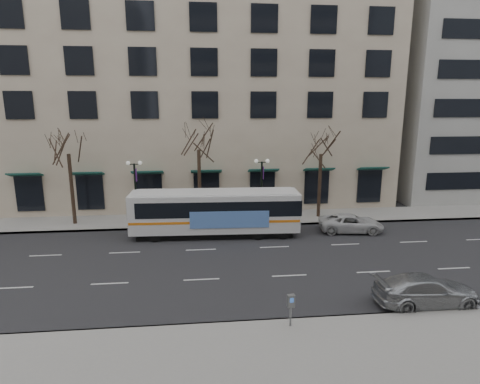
{
  "coord_description": "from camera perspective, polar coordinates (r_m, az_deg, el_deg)",
  "views": [
    {
      "loc": [
        0.03,
        -23.14,
        9.77
      ],
      "look_at": [
        2.6,
        1.93,
        4.0
      ],
      "focal_mm": 30.0,
      "sensor_mm": 36.0,
      "label": 1
    }
  ],
  "objects": [
    {
      "name": "sidewalk_far",
      "position": [
        33.93,
        2.82,
        -3.72
      ],
      "size": [
        80.0,
        4.0,
        0.15
      ],
      "primitive_type": "cube",
      "color": "gray",
      "rests_on": "ground"
    },
    {
      "name": "tree_far_mid",
      "position": [
        32.07,
        -5.94,
        7.71
      ],
      "size": [
        3.6,
        3.6,
        8.55
      ],
      "color": "black",
      "rests_on": "ground"
    },
    {
      "name": "lamp_post_right",
      "position": [
        32.46,
        3.1,
        0.74
      ],
      "size": [
        1.22,
        0.45,
        5.21
      ],
      "color": "black",
      "rests_on": "ground"
    },
    {
      "name": "tree_far_left",
      "position": [
        33.62,
        -23.35,
        6.61
      ],
      "size": [
        3.6,
        3.6,
        8.34
      ],
      "color": "black",
      "rests_on": "ground"
    },
    {
      "name": "building_hotel",
      "position": [
        44.24,
        -8.8,
        15.65
      ],
      "size": [
        40.0,
        20.0,
        24.0
      ],
      "primitive_type": "cube",
      "color": "tan",
      "rests_on": "ground"
    },
    {
      "name": "lamp_post_left",
      "position": [
        32.46,
        -14.61,
        0.34
      ],
      "size": [
        1.22,
        0.45,
        5.21
      ],
      "color": "black",
      "rests_on": "ground"
    },
    {
      "name": "ground",
      "position": [
        25.12,
        -5.54,
        -10.06
      ],
      "size": [
        160.0,
        160.0,
        0.0
      ],
      "primitive_type": "plane",
      "color": "black",
      "rests_on": "ground"
    },
    {
      "name": "pay_station",
      "position": [
        18.07,
        7.25,
        -15.46
      ],
      "size": [
        0.34,
        0.24,
        1.47
      ],
      "rotation": [
        0.0,
        0.0,
        0.11
      ],
      "color": "slate",
      "rests_on": "sidewalk_near"
    },
    {
      "name": "white_pickup",
      "position": [
        31.68,
        15.53,
        -4.28
      ],
      "size": [
        5.05,
        2.8,
        1.34
      ],
      "primitive_type": "imported",
      "rotation": [
        0.0,
        0.0,
        1.45
      ],
      "color": "silver",
      "rests_on": "ground"
    },
    {
      "name": "tree_far_right",
      "position": [
        33.62,
        11.51,
        6.93
      ],
      "size": [
        3.6,
        3.6,
        8.06
      ],
      "color": "black",
      "rests_on": "ground"
    },
    {
      "name": "city_bus",
      "position": [
        29.48,
        -3.4,
        -2.78
      ],
      "size": [
        12.36,
        3.15,
        3.33
      ],
      "rotation": [
        0.0,
        0.0,
        -0.04
      ],
      "color": "silver",
      "rests_on": "ground"
    },
    {
      "name": "silver_car",
      "position": [
        22.06,
        24.94,
        -12.56
      ],
      "size": [
        5.08,
        2.07,
        1.47
      ],
      "primitive_type": "imported",
      "rotation": [
        0.0,
        0.0,
        1.57
      ],
      "color": "#A7AAAE",
      "rests_on": "ground"
    }
  ]
}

